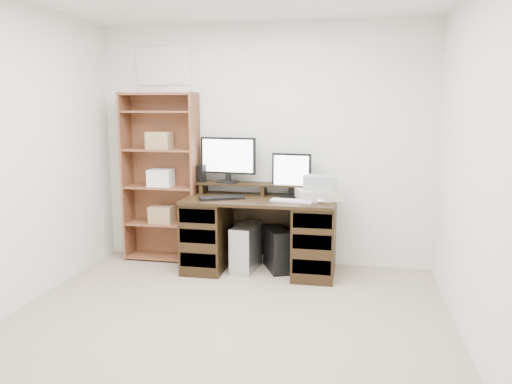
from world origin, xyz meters
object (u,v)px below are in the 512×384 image
(bookshelf, at_px, (162,176))
(printer, at_px, (319,195))
(monitor_wide, at_px, (228,157))
(tower_silver, at_px, (246,247))
(monitor_small, at_px, (291,173))
(desk, at_px, (260,233))
(tower_black, at_px, (277,249))

(bookshelf, bearing_deg, printer, -5.92)
(monitor_wide, relative_size, tower_silver, 1.26)
(monitor_small, height_order, tower_silver, monitor_small)
(desk, bearing_deg, printer, 3.58)
(monitor_small, relative_size, tower_silver, 0.93)
(desk, xyz_separation_m, tower_black, (0.17, 0.06, -0.17))
(tower_silver, height_order, bookshelf, bookshelf)
(tower_black, bearing_deg, desk, 175.52)
(printer, relative_size, tower_silver, 0.88)
(monitor_wide, relative_size, tower_black, 1.26)
(monitor_wide, height_order, bookshelf, bookshelf)
(tower_silver, bearing_deg, tower_black, 15.64)
(desk, xyz_separation_m, printer, (0.59, 0.04, 0.41))
(desk, bearing_deg, tower_black, 18.94)
(printer, bearing_deg, monitor_wide, 146.41)
(monitor_small, bearing_deg, tower_black, -130.06)
(monitor_wide, height_order, monitor_small, monitor_wide)
(tower_black, bearing_deg, printer, -26.35)
(monitor_wide, distance_m, tower_black, 1.08)
(desk, relative_size, tower_black, 3.19)
(desk, xyz_separation_m, bookshelf, (-1.12, 0.21, 0.53))
(printer, height_order, bookshelf, bookshelf)
(desk, relative_size, printer, 3.65)
(tower_silver, relative_size, bookshelf, 0.26)
(desk, distance_m, tower_silver, 0.21)
(desk, height_order, tower_black, desk)
(tower_silver, xyz_separation_m, bookshelf, (-0.97, 0.21, 0.68))
(desk, height_order, monitor_wide, monitor_wide)
(printer, bearing_deg, bookshelf, 150.31)
(monitor_small, distance_m, printer, 0.37)
(tower_silver, distance_m, tower_black, 0.32)
(monitor_wide, height_order, tower_silver, monitor_wide)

